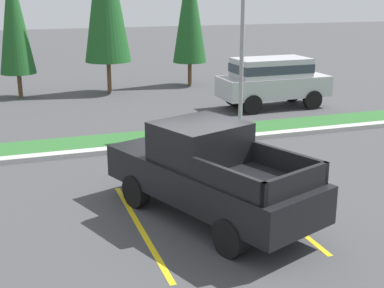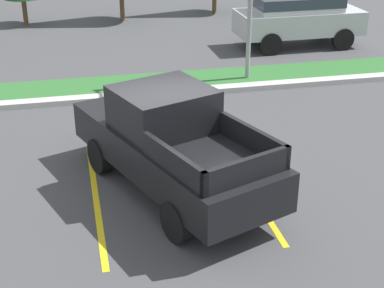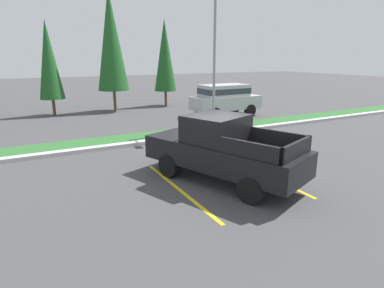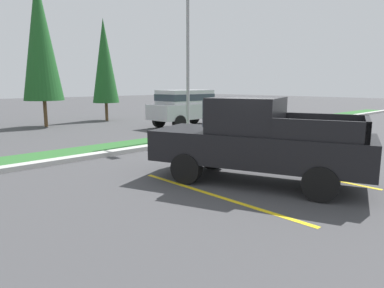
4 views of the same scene
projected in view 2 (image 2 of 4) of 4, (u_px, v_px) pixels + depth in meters
ground_plane at (169, 179)px, 12.16m from camera, size 120.00×120.00×0.00m
parking_line_near at (96, 198)px, 11.42m from camera, size 0.12×4.80×0.01m
parking_line_far at (245, 182)px, 12.03m from camera, size 0.12×4.80×0.01m
curb_strip at (138, 95)px, 16.54m from camera, size 56.00×0.40×0.15m
grass_median at (133, 84)px, 17.53m from camera, size 56.00×1.80×0.06m
pickup_truck_main at (170, 143)px, 11.32m from camera, size 3.64×5.55×2.10m
suv_distant at (298, 13)px, 21.01m from camera, size 4.63×2.02×2.10m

